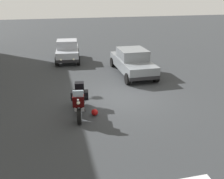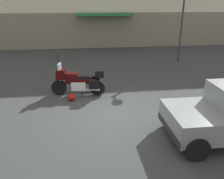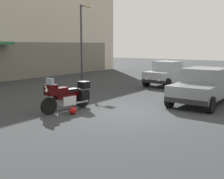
{
  "view_description": "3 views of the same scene",
  "coord_description": "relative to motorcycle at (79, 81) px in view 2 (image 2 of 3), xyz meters",
  "views": [
    {
      "loc": [
        -10.71,
        3.11,
        4.82
      ],
      "look_at": [
        -0.75,
        0.66,
        0.75
      ],
      "focal_mm": 39.58,
      "sensor_mm": 36.0,
      "label": 1
    },
    {
      "loc": [
        -1.06,
        -7.04,
        3.79
      ],
      "look_at": [
        -0.1,
        0.49,
        0.83
      ],
      "focal_mm": 37.22,
      "sensor_mm": 36.0,
      "label": 2
    },
    {
      "loc": [
        -9.06,
        -5.6,
        2.56
      ],
      "look_at": [
        -0.6,
        0.5,
        0.92
      ],
      "focal_mm": 45.2,
      "sensor_mm": 36.0,
      "label": 3
    }
  ],
  "objects": [
    {
      "name": "ground_plane",
      "position": [
        1.27,
        -2.19,
        -0.62
      ],
      "size": [
        80.0,
        80.0,
        0.0
      ],
      "primitive_type": "plane",
      "color": "#2D3033"
    },
    {
      "name": "motorcycle",
      "position": [
        0.0,
        0.0,
        0.0
      ],
      "size": [
        2.26,
        0.9,
        1.36
      ],
      "rotation": [
        0.0,
        0.0,
        3.0
      ],
      "color": "black",
      "rests_on": "ground"
    },
    {
      "name": "helmet",
      "position": [
        -0.31,
        -0.58,
        -0.48
      ],
      "size": [
        0.28,
        0.28,
        0.28
      ],
      "primitive_type": "sphere",
      "color": "#990C0C",
      "rests_on": "ground"
    },
    {
      "name": "streetlamp_curbside",
      "position": [
        6.36,
        4.78,
        2.5
      ],
      "size": [
        0.28,
        0.94,
        5.17
      ],
      "color": "#2D2D33",
      "rests_on": "ground"
    },
    {
      "name": "bollard_curbside",
      "position": [
        -1.29,
        4.72,
        -0.15
      ],
      "size": [
        0.16,
        0.16,
        0.89
      ],
      "color": "#333338",
      "rests_on": "ground"
    }
  ]
}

